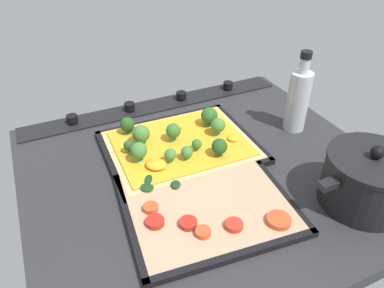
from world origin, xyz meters
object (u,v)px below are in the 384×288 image
Objects in this scene: baking_tray_back at (207,205)px; broccoli_pizza at (179,142)px; veggie_pizza_back at (207,204)px; baking_tray_front at (180,148)px; oil_bottle at (298,99)px; cooking_pot at (368,180)px.

broccoli_pizza is at bearing -97.52° from baking_tray_back.
broccoli_pizza is 19.61cm from veggie_pizza_back.
baking_tray_front is 1.71× the size of oil_bottle.
oil_bottle is at bearing 173.22° from broccoli_pizza.
oil_bottle reaches higher than veggie_pizza_back.
baking_tray_front is at bearing -98.44° from baking_tray_back.
baking_tray_front is at bearing -99.02° from veggie_pizza_back.
baking_tray_back is (2.80, 18.87, 0.00)cm from baking_tray_front.
cooking_pot reaches higher than baking_tray_back.
baking_tray_front is 19.51cm from veggie_pizza_back.
veggie_pizza_back is (0.26, 0.38, 0.68)cm from baking_tray_back.
baking_tray_back is at bearing -22.14° from cooking_pot.
cooking_pot is at bearing 157.86° from baking_tray_back.
baking_tray_front is at bearing -50.68° from cooking_pot.
oil_bottle is at bearing -99.78° from cooking_pot.
baking_tray_front is 1.12× the size of veggie_pizza_back.
broccoli_pizza is 0.95× the size of baking_tray_back.
broccoli_pizza reaches higher than veggie_pizza_back.
baking_tray_back is 0.82cm from veggie_pizza_back.
broccoli_pizza is 1.03× the size of veggie_pizza_back.
oil_bottle is (-31.99, -15.50, 7.71)cm from baking_tray_back.
cooking_pot is at bearing 129.32° from baking_tray_front.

